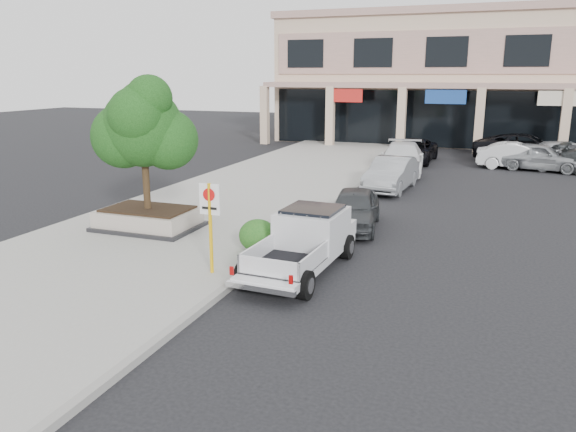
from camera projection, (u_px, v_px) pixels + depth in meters
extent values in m
plane|color=black|center=(291.00, 296.00, 13.09)|extent=(120.00, 120.00, 0.00)
cube|color=gray|center=(206.00, 215.00, 20.38)|extent=(8.00, 52.00, 0.15)
cube|color=gray|center=(309.00, 224.00, 19.04)|extent=(0.20, 52.00, 0.15)
cube|color=#C9AD8D|center=(559.00, 82.00, 40.15)|extent=(40.00, 10.00, 9.00)
cube|color=gray|center=(567.00, 12.00, 38.99)|extent=(40.40, 10.40, 0.50)
cube|color=gray|center=(568.00, 86.00, 34.66)|extent=(40.00, 2.20, 0.35)
cube|color=#C9AD8D|center=(265.00, 115.00, 41.20)|extent=(0.55, 0.55, 4.20)
cube|color=black|center=(562.00, 122.00, 36.18)|extent=(39.20, 0.08, 3.90)
cube|color=black|center=(149.00, 226.00, 18.29)|extent=(3.20, 2.20, 0.12)
cube|color=gray|center=(148.00, 217.00, 18.21)|extent=(3.00, 2.00, 0.50)
cube|color=black|center=(148.00, 209.00, 18.14)|extent=(2.70, 1.70, 0.06)
cylinder|color=black|center=(146.00, 174.00, 17.87)|extent=(0.22, 0.22, 2.20)
sphere|color=black|center=(143.00, 127.00, 17.50)|extent=(2.50, 2.50, 2.50)
sphere|color=black|center=(168.00, 140.00, 17.63)|extent=(1.90, 1.90, 1.90)
sphere|color=black|center=(143.00, 106.00, 17.91)|extent=(1.60, 1.60, 1.60)
cylinder|color=#ECB00C|center=(211.00, 229.00, 13.93)|extent=(0.09, 0.09, 2.30)
cube|color=white|center=(210.00, 199.00, 13.75)|extent=(0.55, 0.03, 0.78)
cylinder|color=red|center=(209.00, 195.00, 13.69)|extent=(0.32, 0.02, 0.32)
ellipsoid|color=#164D17|center=(258.00, 236.00, 15.78)|extent=(1.10, 0.99, 0.93)
imported|color=#2F3235|center=(354.00, 209.00, 18.71)|extent=(2.10, 4.09, 1.33)
imported|color=#9DA0A5|center=(391.00, 174.00, 24.87)|extent=(1.88, 4.53, 1.46)
imported|color=silver|center=(402.00, 158.00, 29.33)|extent=(2.70, 5.51, 1.54)
imported|color=black|center=(413.00, 151.00, 32.79)|extent=(2.43, 4.96, 1.36)
imported|color=#979B9F|center=(539.00, 157.00, 29.94)|extent=(4.64, 2.41, 1.51)
imported|color=silver|center=(518.00, 156.00, 30.49)|extent=(4.32, 1.54, 1.42)
imported|color=black|center=(526.00, 148.00, 32.82)|extent=(6.14, 3.24, 1.65)
imported|color=#A9ACB1|center=(566.00, 154.00, 30.95)|extent=(4.91, 3.30, 1.55)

